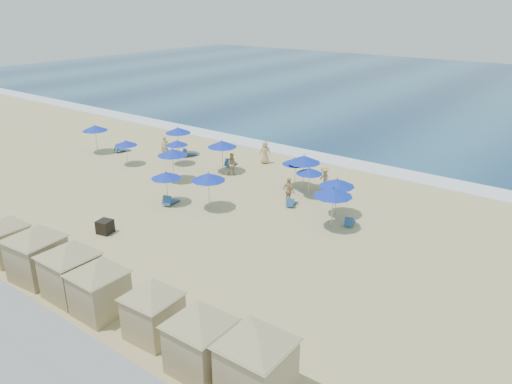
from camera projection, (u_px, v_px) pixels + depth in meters
ground at (184, 213)px, 31.69m from camera, size 160.00×160.00×0.00m
ocean at (452, 92)px, 72.52m from camera, size 160.00×80.00×0.06m
surf_line at (311, 155)px, 43.18m from camera, size 160.00×2.50×0.08m
trash_bin at (105, 227)px, 28.89m from camera, size 0.94×0.94×0.79m
cabana_0 at (5, 234)px, 25.62m from camera, size 4.09×4.09×2.57m
cabana_1 at (35, 247)px, 23.76m from camera, size 4.68×4.68×2.95m
cabana_2 at (70, 264)px, 22.37m from camera, size 4.54×4.54×2.85m
cabana_3 at (98, 282)px, 21.13m from camera, size 4.29×4.29×2.69m
cabana_4 at (153, 305)px, 19.69m from camera, size 4.06×4.06×2.55m
cabana_5 at (200, 333)px, 17.85m from camera, size 4.37×4.37×2.74m
cabana_6 at (256, 354)px, 16.64m from camera, size 4.64×4.64×2.91m
umbrella_0 at (95, 128)px, 43.40m from camera, size 2.23×2.23×2.54m
umbrella_1 at (126, 143)px, 40.31m from camera, size 1.85×1.85×2.11m
umbrella_2 at (178, 130)px, 42.63m from camera, size 2.24×2.24×2.55m
umbrella_3 at (172, 152)px, 36.56m from camera, size 2.25×2.25×2.56m
umbrella_4 at (177, 143)px, 40.40m from camera, size 1.84×1.84×2.09m
umbrella_5 at (222, 144)px, 38.41m from camera, size 2.31×2.31×2.62m
umbrella_6 at (166, 175)px, 32.54m from camera, size 2.00×2.00×2.28m
umbrella_7 at (295, 161)px, 35.47m from camera, size 1.95×1.95×2.22m
umbrella_8 at (208, 177)px, 31.67m from camera, size 2.20×2.20×2.50m
umbrella_9 at (304, 159)px, 34.64m from camera, size 2.35×2.35×2.67m
umbrella_10 at (337, 183)px, 30.65m from camera, size 2.20×2.20×2.51m
umbrella_11 at (333, 192)px, 28.86m from camera, size 2.31×2.31×2.63m
umbrella_12 at (309, 171)px, 33.78m from camera, size 1.86×1.86×2.12m
beach_chair_0 at (121, 149)px, 44.19m from camera, size 0.89×1.49×0.77m
beach_chair_1 at (188, 153)px, 43.03m from camera, size 0.98×1.41×0.71m
beach_chair_2 at (230, 163)px, 40.45m from camera, size 0.83×1.42×0.73m
beach_chair_3 at (170, 201)px, 32.92m from camera, size 0.92×1.47×0.75m
beach_chair_4 at (291, 203)px, 32.71m from camera, size 0.90×1.25×0.63m
beach_chair_5 at (350, 222)px, 29.91m from camera, size 0.84×1.27×0.64m
beachgoer_0 at (165, 147)px, 42.40m from camera, size 0.80×0.77×1.85m
beachgoer_1 at (233, 164)px, 38.21m from camera, size 1.06×1.06×1.74m
beachgoer_2 at (289, 191)px, 32.90m from camera, size 1.12×0.68×1.78m
beachgoer_3 at (324, 178)px, 35.41m from camera, size 1.25×1.10×1.67m
beachgoer_4 at (265, 152)px, 40.92m from camera, size 1.10×1.01×1.89m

